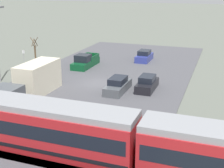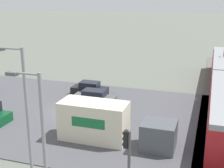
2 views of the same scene
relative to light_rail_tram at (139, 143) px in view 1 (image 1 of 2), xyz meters
name	(u,v)px [view 1 (image 1 of 2)]	position (x,y,z in m)	size (l,w,h in m)	color
ground_plane	(98,84)	(8.96, -15.10, -1.73)	(320.00, 320.00, 0.00)	#60665B
road_surface	(98,84)	(8.96, -15.10, -1.69)	(19.89, 50.67, 0.08)	#4C4C51
rail_bed	(20,143)	(8.96, 0.00, -1.68)	(66.83, 4.40, 0.22)	#5B5954
light_rail_tram	(139,143)	(0.00, 0.00, 0.00)	(31.64, 2.80, 4.52)	#B21E23
box_truck	(31,82)	(13.77, -8.94, -0.16)	(2.52, 9.46, 3.22)	#4C5156
pickup_truck	(85,62)	(13.56, -21.66, -0.95)	(2.07, 5.54, 1.85)	#0C4723
sedan_car_0	(118,86)	(5.89, -13.28, -1.00)	(1.81, 4.66, 1.57)	#4C5156
sedan_car_1	(147,84)	(3.08, -14.96, -1.00)	(1.77, 4.26, 1.57)	black
sedan_car_2	(144,56)	(6.67, -27.89, -0.99)	(1.89, 4.23, 1.60)	navy
street_tree	(35,52)	(20.88, -20.59, 0.08)	(0.95, 0.79, 3.97)	brown
no_parking_sign	(24,58)	(21.01, -17.97, -0.16)	(0.32, 0.08, 2.60)	gray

